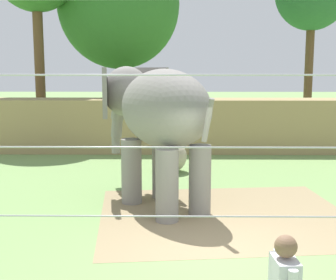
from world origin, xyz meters
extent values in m
plane|color=#759956|center=(0.00, 0.00, 0.00)|extent=(120.00, 120.00, 0.00)
cube|color=#937F5B|center=(0.28, 2.20, 0.00)|extent=(5.97, 5.18, 0.01)
cube|color=tan|center=(0.00, 10.42, 1.04)|extent=(36.00, 1.80, 2.08)
cylinder|color=gray|center=(-1.90, 3.17, 0.79)|extent=(0.50, 0.50, 1.58)
cylinder|color=gray|center=(-1.17, 3.64, 0.79)|extent=(0.50, 0.50, 1.58)
cylinder|color=gray|center=(-1.01, 1.81, 0.79)|extent=(0.50, 0.50, 1.58)
cylinder|color=gray|center=(-0.29, 2.29, 0.79)|extent=(0.50, 0.50, 1.58)
ellipsoid|color=gray|center=(-1.09, 2.73, 2.35)|extent=(2.93, 3.32, 1.81)
ellipsoid|color=gray|center=(-2.10, 4.27, 2.66)|extent=(1.65, 1.61, 1.30)
cube|color=gray|center=(-2.60, 3.80, 2.66)|extent=(0.25, 1.02, 1.24)
cube|color=gray|center=(-1.47, 4.54, 2.66)|extent=(0.92, 0.63, 1.24)
cylinder|color=gray|center=(-2.36, 4.68, 2.20)|extent=(0.60, 0.66, 0.71)
cylinder|color=gray|center=(-2.44, 4.79, 1.70)|extent=(0.47, 0.50, 0.66)
cylinder|color=gray|center=(-2.48, 4.86, 1.24)|extent=(0.32, 0.32, 0.62)
cylinder|color=gray|center=(-0.20, 1.36, 2.24)|extent=(0.28, 0.35, 0.90)
sphere|color=tan|center=(-0.95, 6.58, 0.50)|extent=(1.01, 1.01, 1.01)
cylinder|color=#B7B7BC|center=(0.00, -2.57, 1.55)|extent=(12.68, 0.02, 0.02)
cylinder|color=#B7B7BC|center=(0.00, -2.57, 2.36)|extent=(12.68, 0.02, 0.02)
cylinder|color=#B7B7BC|center=(0.00, -2.57, 3.17)|extent=(12.68, 0.02, 0.02)
sphere|color=#846047|center=(0.19, -3.47, 1.56)|extent=(0.22, 0.22, 0.22)
cylinder|color=silver|center=(0.18, -3.23, 1.16)|extent=(0.10, 0.10, 0.54)
cylinder|color=brown|center=(-3.84, 17.54, 2.36)|extent=(0.44, 0.44, 4.72)
cylinder|color=brown|center=(6.29, 16.83, 2.81)|extent=(0.44, 0.44, 5.63)
cylinder|color=brown|center=(-6.84, 12.78, 3.05)|extent=(0.44, 0.44, 6.09)
cylinder|color=brown|center=(-3.54, 15.07, 1.93)|extent=(0.44, 0.44, 3.85)
ellipsoid|color=#2D6B28|center=(-3.54, 15.07, 6.35)|extent=(5.87, 5.87, 6.17)
camera|label=1|loc=(-0.88, -7.61, 3.22)|focal=48.65mm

